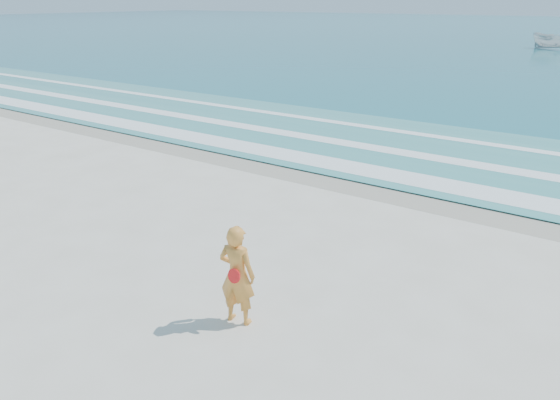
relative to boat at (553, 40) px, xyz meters
The scene contains 8 objects.
ground 66.86m from the boat, 85.87° to the right, with size 400.00×400.00×0.00m, color silver.
wet_sand 57.89m from the boat, 85.23° to the right, with size 400.00×2.40×0.00m, color #B2A893.
shallow 52.91m from the boat, 84.78° to the right, with size 400.00×10.00×0.01m, color #59B7AD.
foam_near 56.59m from the boat, 85.12° to the right, with size 400.00×1.40×0.01m, color white.
foam_mid 53.70m from the boat, 84.86° to the right, with size 400.00×0.90×0.01m, color white.
foam_far 50.42m from the boat, 84.52° to the right, with size 400.00×0.60×0.01m, color white.
boat is the anchor object (origin of this frame).
woman 66.63m from the boat, 83.95° to the right, with size 0.78×0.59×1.94m.
Camera 1 is at (8.00, -6.30, 5.70)m, focal length 35.00 mm.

